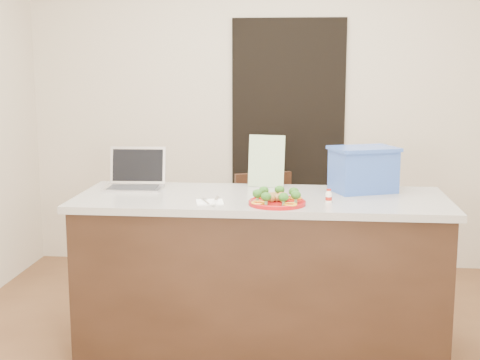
# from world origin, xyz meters

# --- Properties ---
(room_shell) EXTENTS (4.00, 4.00, 4.00)m
(room_shell) POSITION_xyz_m (0.00, 0.00, 1.62)
(room_shell) COLOR white
(room_shell) RESTS_ON ground
(doorway) EXTENTS (0.90, 0.02, 2.00)m
(doorway) POSITION_xyz_m (0.10, 1.98, 1.00)
(doorway) COLOR black
(doorway) RESTS_ON ground
(island) EXTENTS (2.06, 0.76, 0.92)m
(island) POSITION_xyz_m (0.00, 0.25, 0.46)
(island) COLOR black
(island) RESTS_ON ground
(plate) EXTENTS (0.30, 0.30, 0.02)m
(plate) POSITION_xyz_m (0.10, 0.04, 0.93)
(plate) COLOR #9B0E0F
(plate) RESTS_ON island
(meatballs) EXTENTS (0.12, 0.11, 0.04)m
(meatballs) POSITION_xyz_m (0.10, 0.04, 0.96)
(meatballs) COLOR olive
(meatballs) RESTS_ON plate
(broccoli) EXTENTS (0.25, 0.25, 0.04)m
(broccoli) POSITION_xyz_m (0.10, 0.04, 0.98)
(broccoli) COLOR #1B4813
(broccoli) RESTS_ON plate
(pepper_rings) EXTENTS (0.26, 0.26, 0.01)m
(pepper_rings) POSITION_xyz_m (0.10, 0.04, 0.94)
(pepper_rings) COLOR orange
(pepper_rings) RESTS_ON plate
(napkin) EXTENTS (0.17, 0.17, 0.01)m
(napkin) POSITION_xyz_m (-0.26, 0.05, 0.92)
(napkin) COLOR white
(napkin) RESTS_ON island
(fork) EXTENTS (0.06, 0.15, 0.00)m
(fork) POSITION_xyz_m (-0.28, 0.06, 0.93)
(fork) COLOR silver
(fork) RESTS_ON napkin
(knife) EXTENTS (0.02, 0.21, 0.01)m
(knife) POSITION_xyz_m (-0.23, 0.03, 0.93)
(knife) COLOR white
(knife) RESTS_ON napkin
(yogurt_bottle) EXTENTS (0.04, 0.04, 0.07)m
(yogurt_bottle) POSITION_xyz_m (0.37, 0.11, 0.95)
(yogurt_bottle) COLOR white
(yogurt_bottle) RESTS_ON island
(laptop) EXTENTS (0.34, 0.28, 0.24)m
(laptop) POSITION_xyz_m (-0.76, 0.43, 0.98)
(laptop) COLOR silver
(laptop) RESTS_ON island
(leaflet) EXTENTS (0.22, 0.08, 0.31)m
(leaflet) POSITION_xyz_m (0.01, 0.54, 1.08)
(leaflet) COLOR silver
(leaflet) RESTS_ON island
(blue_box) EXTENTS (0.43, 0.37, 0.26)m
(blue_box) POSITION_xyz_m (0.57, 0.44, 1.05)
(blue_box) COLOR #2D4FA5
(blue_box) RESTS_ON island
(chair) EXTENTS (0.53, 0.54, 0.91)m
(chair) POSITION_xyz_m (-0.04, 1.02, 0.52)
(chair) COLOR #381D10
(chair) RESTS_ON ground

